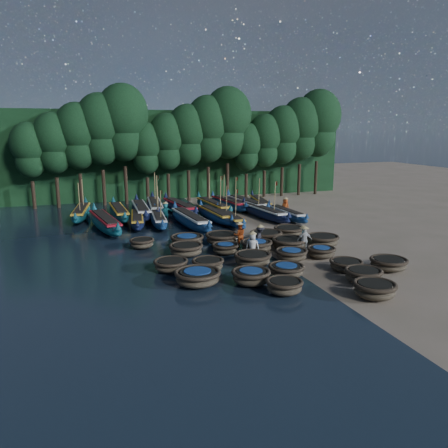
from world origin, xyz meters
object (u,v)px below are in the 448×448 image
object	(u,v)px
coracle_18	(289,243)
coracle_4	(363,275)
coracle_9	(389,263)
coracle_24	(289,231)
coracle_20	(142,243)
fisherman_2	(240,235)
long_boat_10	(119,212)
long_boat_14	(213,206)
coracle_8	(346,265)
coracle_23	(266,236)
coracle_15	(186,249)
long_boat_8	(286,214)
long_boat_5	(215,215)
long_boat_1	(105,222)
coracle_5	(198,277)
coracle_14	(321,252)
long_boat_17	(260,203)
coracle_2	(284,286)
long_boat_13	(180,207)
coracle_11	(208,264)
coracle_21	(187,240)
long_boat_7	(264,213)
coracle_13	(291,254)
coracle_6	(251,276)
long_boat_11	(141,210)
long_boat_2	(137,220)
coracle_12	(253,259)
long_boat_3	(158,219)
fisherman_1	(303,236)
coracle_10	(171,265)
fisherman_4	(305,239)
fisherman_3	(260,237)
coracle_16	(226,248)
fisherman_5	(166,211)
long_boat_16	(246,204)
coracle_3	(375,289)
fisherman_0	(252,245)
long_boat_4	(190,220)
long_boat_9	(81,213)
coracle_19	(322,240)
coracle_17	(257,246)
coracle_22	(222,238)

from	to	relation	value
coracle_18	coracle_4	bearing A→B (deg)	-82.81
coracle_9	coracle_24	xyz separation A→B (m)	(-1.90, 9.03, 0.02)
coracle_20	fisherman_2	world-z (taller)	fisherman_2
coracle_20	long_boat_10	xyz separation A→B (m)	(-0.59, 10.85, 0.18)
coracle_24	long_boat_14	size ratio (longest dim) A/B	0.28
coracle_8	coracle_23	size ratio (longest dim) A/B	0.85
coracle_15	long_boat_8	xyz separation A→B (m)	(11.31, 8.48, 0.04)
long_boat_5	coracle_23	bearing A→B (deg)	-85.26
long_boat_1	coracle_5	bearing A→B (deg)	-84.37
coracle_14	long_boat_17	xyz separation A→B (m)	(3.20, 17.58, 0.11)
coracle_2	long_boat_17	xyz separation A→B (m)	(8.15, 22.43, 0.10)
long_boat_5	long_boat_13	size ratio (longest dim) A/B	0.90
coracle_11	long_boat_1	world-z (taller)	long_boat_1
long_boat_5	long_boat_13	world-z (taller)	long_boat_13
coracle_21	long_boat_7	distance (m)	11.28
coracle_15	coracle_13	bearing A→B (deg)	-26.02
coracle_6	long_boat_11	distance (m)	20.21
coracle_15	long_boat_2	world-z (taller)	long_boat_2
coracle_11	coracle_23	xyz separation A→B (m)	(5.80, 4.94, 0.04)
coracle_12	coracle_21	world-z (taller)	coracle_12
long_boat_3	fisherman_1	distance (m)	13.32
coracle_20	long_boat_17	bearing A→B (deg)	40.63
long_boat_13	fisherman_2	bearing A→B (deg)	-92.04
coracle_5	long_boat_17	xyz separation A→B (m)	(11.93, 19.89, 0.05)
coracle_10	fisherman_4	xyz separation A→B (m)	(9.16, 1.05, 0.52)
coracle_14	fisherman_3	world-z (taller)	fisherman_3
coracle_16	coracle_18	xyz separation A→B (m)	(4.38, -0.45, 0.07)
long_boat_3	fisherman_5	size ratio (longest dim) A/B	4.07
long_boat_3	coracle_16	bearing A→B (deg)	-70.81
long_boat_5	long_boat_16	world-z (taller)	long_boat_16
long_boat_16	long_boat_17	distance (m)	1.98
coracle_6	coracle_11	size ratio (longest dim) A/B	1.11
coracle_3	fisherman_0	distance (m)	8.44
fisherman_2	coracle_11	bearing A→B (deg)	61.35
coracle_9	long_boat_7	bearing A→B (deg)	93.69
coracle_23	coracle_24	distance (m)	2.57
coracle_12	coracle_18	world-z (taller)	coracle_18
coracle_9	fisherman_1	distance (m)	6.14
coracle_10	coracle_13	xyz separation A→B (m)	(7.56, -0.23, -0.00)
coracle_9	long_boat_10	distance (m)	24.19
coracle_2	long_boat_1	distance (m)	18.77
coracle_2	long_boat_4	bearing A→B (deg)	92.97
coracle_3	long_boat_9	size ratio (longest dim) A/B	0.26
long_boat_1	long_boat_14	distance (m)	11.36
long_boat_3	long_boat_16	distance (m)	10.33
long_boat_4	fisherman_1	bearing A→B (deg)	-63.26
coracle_19	long_boat_10	bearing A→B (deg)	131.24
long_boat_7	fisherman_2	size ratio (longest dim) A/B	4.32
coracle_9	coracle_17	xyz separation A→B (m)	(-5.93, 5.66, 0.08)
coracle_22	coracle_11	bearing A→B (deg)	-115.66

